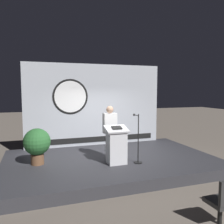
{
  "coord_description": "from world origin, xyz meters",
  "views": [
    {
      "loc": [
        -2.23,
        -6.73,
        2.42
      ],
      "look_at": [
        -0.02,
        -0.2,
        1.75
      ],
      "focal_mm": 37.32,
      "sensor_mm": 36.0,
      "label": 1
    }
  ],
  "objects": [
    {
      "name": "microphone_stand",
      "position": [
        0.59,
        -0.71,
        0.79
      ],
      "size": [
        0.24,
        0.46,
        1.42
      ],
      "color": "black",
      "rests_on": "stage_platform"
    },
    {
      "name": "podium",
      "position": [
        -0.02,
        -0.6,
        0.83
      ],
      "size": [
        0.64,
        0.5,
        1.09
      ],
      "color": "silver",
      "rests_on": "stage_platform"
    },
    {
      "name": "ground_plane",
      "position": [
        0.0,
        0.0,
        0.0
      ],
      "size": [
        40.0,
        40.0,
        0.0
      ],
      "primitive_type": "plane",
      "color": "#6B6056"
    },
    {
      "name": "audience_chair_right",
      "position": [
        0.89,
        -3.65,
        0.49
      ],
      "size": [
        0.44,
        0.45,
        0.89
      ],
      "color": "black",
      "rests_on": "ground"
    },
    {
      "name": "potted_plant",
      "position": [
        -2.17,
        0.06,
        0.91
      ],
      "size": [
        0.76,
        0.76,
        1.03
      ],
      "color": "brown",
      "rests_on": "stage_platform"
    },
    {
      "name": "speaker_person",
      "position": [
        -0.06,
        -0.12,
        1.13
      ],
      "size": [
        0.4,
        0.26,
        1.63
      ],
      "color": "black",
      "rests_on": "stage_platform"
    },
    {
      "name": "banner_display",
      "position": [
        -0.03,
        1.85,
        1.83
      ],
      "size": [
        5.22,
        0.12,
        3.07
      ],
      "color": "#B2B7C1",
      "rests_on": "stage_platform"
    },
    {
      "name": "stage_platform",
      "position": [
        0.0,
        0.0,
        0.15
      ],
      "size": [
        6.4,
        4.0,
        0.3
      ],
      "primitive_type": "cube",
      "color": "#333338",
      "rests_on": "ground"
    }
  ]
}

